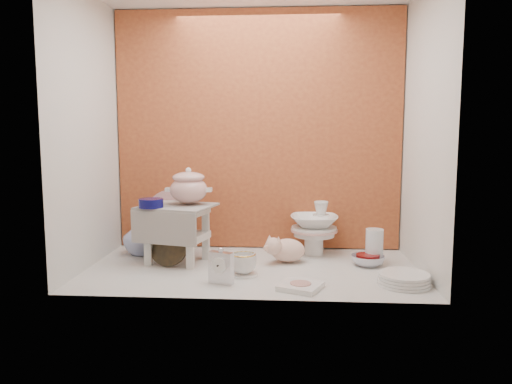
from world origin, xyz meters
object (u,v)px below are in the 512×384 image
blue_white_vase (142,236)px  porcelain_tower (314,228)px  crystal_bowl (368,260)px  step_stool (178,234)px  dinner_plate_stack (404,279)px  mantel_clock (221,266)px  floral_platter (167,221)px  soup_tureen (189,186)px  plush_pig (288,250)px  gold_rim_teacup (243,263)px

blue_white_vase → porcelain_tower: 1.05m
crystal_bowl → step_stool: bearing=179.7°
crystal_bowl → dinner_plate_stack: bearing=-70.6°
step_stool → mantel_clock: size_ratio=2.17×
mantel_clock → crystal_bowl: size_ratio=0.97×
floral_platter → blue_white_vase: bearing=-140.1°
blue_white_vase → crystal_bowl: bearing=-7.0°
floral_platter → blue_white_vase: (-0.13, -0.11, -0.07)m
porcelain_tower → soup_tureen: bearing=-165.0°
porcelain_tower → plush_pig: bearing=-128.0°
blue_white_vase → mantel_clock: size_ratio=1.29×
gold_rim_teacup → porcelain_tower: size_ratio=0.42×
gold_rim_teacup → step_stool: bearing=149.2°
mantel_clock → crystal_bowl: (0.77, 0.38, -0.06)m
plush_pig → porcelain_tower: size_ratio=0.76×
plush_pig → crystal_bowl: bearing=-12.6°
mantel_clock → soup_tureen: bearing=140.9°
floral_platter → gold_rim_teacup: bearing=-44.0°
floral_platter → plush_pig: 0.80m
plush_pig → soup_tureen: bearing=170.6°
dinner_plate_stack → crystal_bowl: (-0.12, 0.34, -0.00)m
blue_white_vase → dinner_plate_stack: 1.55m
mantel_clock → plush_pig: (0.32, 0.41, -0.02)m
soup_tureen → gold_rim_teacup: 0.57m
mantel_clock → dinner_plate_stack: 0.90m
floral_platter → plush_pig: floral_platter is taller
mantel_clock → gold_rim_teacup: bearing=78.5°
gold_rim_teacup → dinner_plate_stack: 0.81m
step_stool → floral_platter: floral_platter is taller
step_stool → plush_pig: bearing=16.2°
blue_white_vase → plush_pig: size_ratio=0.92×
dinner_plate_stack → blue_white_vase: bearing=160.8°
step_stool → dinner_plate_stack: 1.26m
plush_pig → gold_rim_teacup: plush_pig is taller
step_stool → dinner_plate_stack: step_stool is taller
gold_rim_teacup → soup_tureen: bearing=141.0°
plush_pig → porcelain_tower: (0.16, 0.20, 0.09)m
blue_white_vase → crystal_bowl: 1.35m
step_stool → soup_tureen: 0.28m
mantel_clock → plush_pig: bearing=72.9°
mantel_clock → porcelain_tower: porcelain_tower is taller
dinner_plate_stack → step_stool: bearing=163.7°
mantel_clock → step_stool: bearing=149.1°
gold_rim_teacup → crystal_bowl: bearing=18.9°
step_stool → blue_white_vase: size_ratio=1.68×
mantel_clock → dinner_plate_stack: size_ratio=0.70×
floral_platter → dinner_plate_stack: 1.47m
gold_rim_teacup → porcelain_tower: (0.39, 0.47, 0.10)m
mantel_clock → plush_pig: size_ratio=0.72×
blue_white_vase → plush_pig: blue_white_vase is taller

